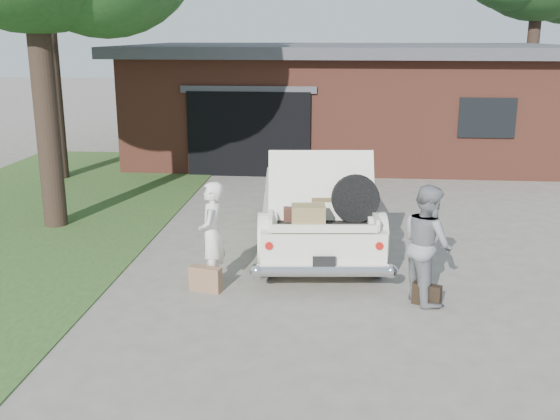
{
  "coord_description": "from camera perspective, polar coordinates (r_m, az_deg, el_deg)",
  "views": [
    {
      "loc": [
        0.87,
        -8.76,
        3.65
      ],
      "look_at": [
        0.0,
        0.6,
        1.1
      ],
      "focal_mm": 42.0,
      "sensor_mm": 36.0,
      "label": 1
    }
  ],
  "objects": [
    {
      "name": "sedan",
      "position": [
        11.52,
        3.15,
        0.43
      ],
      "size": [
        2.31,
        5.04,
        1.92
      ],
      "rotation": [
        0.0,
        0.0,
        0.09
      ],
      "color": "white",
      "rests_on": "ground"
    },
    {
      "name": "woman_left",
      "position": [
        9.68,
        -5.98,
        -2.13
      ],
      "size": [
        0.4,
        0.59,
        1.57
      ],
      "primitive_type": "imported",
      "rotation": [
        0.0,
        0.0,
        -1.53
      ],
      "color": "white",
      "rests_on": "ground"
    },
    {
      "name": "house",
      "position": [
        20.33,
        5.68,
        9.53
      ],
      "size": [
        12.8,
        7.8,
        3.3
      ],
      "color": "brown",
      "rests_on": "ground"
    },
    {
      "name": "woman_right",
      "position": [
        9.27,
        12.69,
        -2.89
      ],
      "size": [
        0.9,
        1.0,
        1.67
      ],
      "primitive_type": "imported",
      "rotation": [
        0.0,
        0.0,
        1.98
      ],
      "color": "gray",
      "rests_on": "ground"
    },
    {
      "name": "suitcase_right",
      "position": [
        9.34,
        12.66,
        -7.21
      ],
      "size": [
        0.41,
        0.27,
        0.31
      ],
      "primitive_type": "cube",
      "rotation": [
        0.0,
        0.0,
        -0.42
      ],
      "color": "black",
      "rests_on": "ground"
    },
    {
      "name": "grass_strip",
      "position": [
        13.86,
        -22.28,
        -1.2
      ],
      "size": [
        6.0,
        16.0,
        0.02
      ],
      "primitive_type": "cube",
      "color": "#2D4C1E",
      "rests_on": "ground"
    },
    {
      "name": "suitcase_left",
      "position": [
        9.64,
        -6.5,
        -5.99
      ],
      "size": [
        0.5,
        0.28,
        0.37
      ],
      "primitive_type": "cube",
      "rotation": [
        0.0,
        0.0,
        -0.27
      ],
      "color": "#956B4C",
      "rests_on": "ground"
    },
    {
      "name": "ground",
      "position": [
        9.53,
        -0.34,
        -7.35
      ],
      "size": [
        90.0,
        90.0,
        0.0
      ],
      "primitive_type": "plane",
      "color": "gray",
      "rests_on": "ground"
    }
  ]
}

